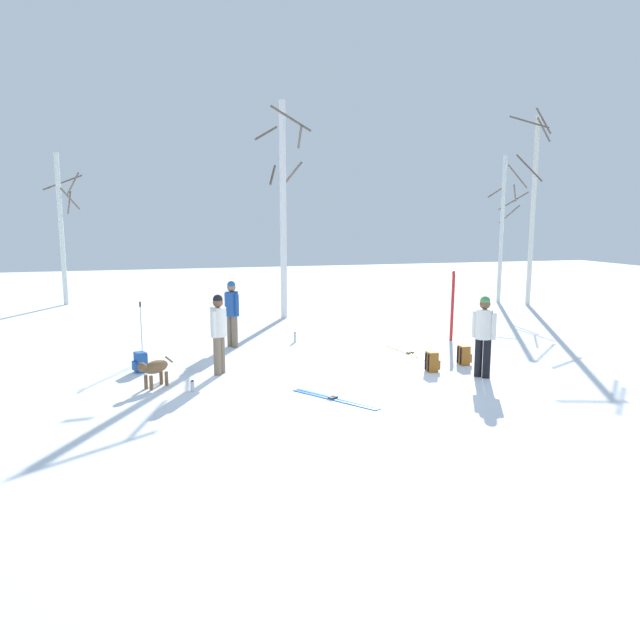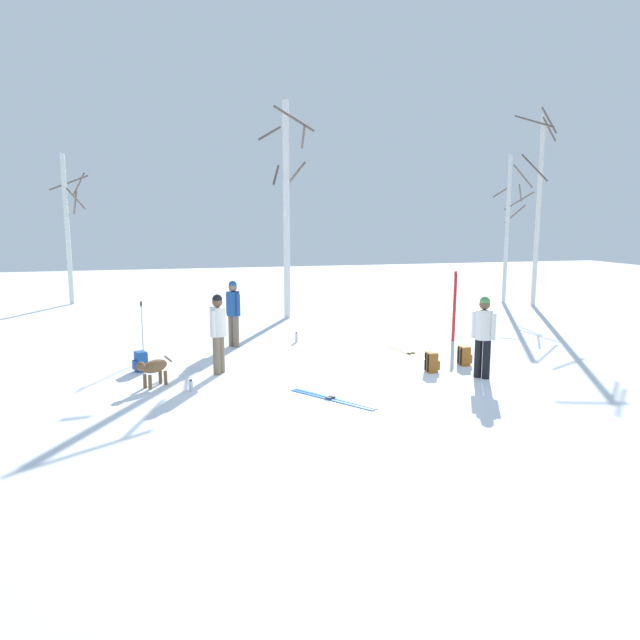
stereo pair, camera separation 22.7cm
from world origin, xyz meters
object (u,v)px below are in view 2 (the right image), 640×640
at_px(birch_tree_2, 68,226).
at_px(birch_tree_5, 538,206).
at_px(dog, 153,368).
at_px(ski_poles_0, 142,330).
at_px(person_1, 218,329).
at_px(person_2, 483,332).
at_px(birch_tree_4, 508,226).
at_px(water_bottle_0, 191,386).
at_px(ski_pair_lying_0, 410,353).
at_px(birch_tree_3, 287,206).
at_px(water_bottle_1, 296,337).
at_px(backpack_1, 432,362).
at_px(ski_pair_planted_0, 454,307).
at_px(ski_pair_lying_1, 332,399).
at_px(backpack_2, 140,362).
at_px(person_0, 233,309).
at_px(backpack_0, 464,356).

xyz_separation_m(birch_tree_2, birch_tree_5, (17.06, -5.00, 0.73)).
distance_m(dog, ski_poles_0, 2.36).
bearing_deg(person_1, person_2, -18.45).
height_order(ski_poles_0, birch_tree_4, birch_tree_4).
bearing_deg(water_bottle_0, ski_pair_lying_0, 20.15).
bearing_deg(birch_tree_3, person_1, -113.05).
distance_m(ski_pair_lying_0, birch_tree_2, 15.07).
xyz_separation_m(water_bottle_1, birch_tree_4, (9.62, 5.43, 2.86)).
relative_size(backpack_1, water_bottle_0, 1.93).
bearing_deg(birch_tree_4, birch_tree_5, -57.51).
distance_m(birch_tree_3, birch_tree_5, 9.66).
xyz_separation_m(person_1, ski_pair_lying_0, (4.74, 0.75, -0.97)).
height_order(ski_pair_planted_0, water_bottle_1, ski_pair_planted_0).
distance_m(person_1, birch_tree_2, 13.24).
relative_size(person_2, water_bottle_0, 7.51).
height_order(ski_pair_lying_1, backpack_2, backpack_2).
xyz_separation_m(water_bottle_0, water_bottle_1, (2.98, 4.06, 0.02)).
distance_m(ski_poles_0, backpack_1, 6.64).
relative_size(person_0, birch_tree_5, 0.24).
height_order(person_2, birch_tree_2, birch_tree_2).
distance_m(ski_pair_lying_0, birch_tree_5, 10.86).
distance_m(ski_poles_0, backpack_2, 1.11).
xyz_separation_m(person_2, water_bottle_1, (-2.94, 4.59, -0.85)).
relative_size(person_1, dog, 2.42).
distance_m(backpack_0, birch_tree_2, 16.57).
relative_size(ski_pair_lying_0, water_bottle_0, 8.52).
bearing_deg(person_1, birch_tree_2, 110.10).
relative_size(backpack_0, birch_tree_2, 0.08).
bearing_deg(birch_tree_2, ski_pair_planted_0, -43.36).
height_order(person_0, birch_tree_4, birch_tree_4).
bearing_deg(water_bottle_1, ski_pair_lying_0, -40.78).
relative_size(person_2, birch_tree_3, 0.25).
bearing_deg(backpack_1, ski_pair_planted_0, 55.62).
xyz_separation_m(backpack_1, water_bottle_1, (-2.14, 3.88, -0.08)).
height_order(ski_pair_lying_0, water_bottle_0, water_bottle_0).
height_order(backpack_1, backpack_2, same).
bearing_deg(person_1, birch_tree_5, 30.11).
relative_size(person_1, backpack_1, 3.90).
bearing_deg(birch_tree_4, backpack_0, -126.04).
xyz_separation_m(ski_pair_lying_0, ski_poles_0, (-6.33, 0.84, 0.74)).
distance_m(backpack_1, water_bottle_1, 4.43).
bearing_deg(backpack_1, person_2, -41.44).
height_order(backpack_1, birch_tree_4, birch_tree_4).
bearing_deg(backpack_1, water_bottle_0, -178.03).
bearing_deg(person_0, birch_tree_3, 61.30).
bearing_deg(person_1, backpack_0, -6.96).
bearing_deg(person_2, ski_pair_planted_0, 71.57).
relative_size(person_0, birch_tree_4, 0.30).
relative_size(birch_tree_3, birch_tree_4, 1.23).
distance_m(water_bottle_1, birch_tree_2, 12.01).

